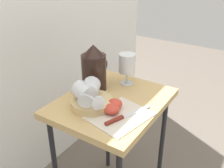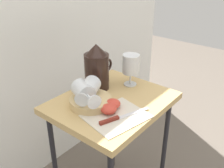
{
  "view_description": "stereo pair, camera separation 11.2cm",
  "coord_description": "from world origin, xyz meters",
  "px_view_note": "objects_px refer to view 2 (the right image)",
  "views": [
    {
      "loc": [
        -0.84,
        -0.54,
        1.25
      ],
      "look_at": [
        0.0,
        0.0,
        0.74
      ],
      "focal_mm": 41.45,
      "sensor_mm": 36.0,
      "label": 1
    },
    {
      "loc": [
        -0.78,
        -0.63,
        1.25
      ],
      "look_at": [
        0.0,
        0.0,
        0.74
      ],
      "focal_mm": 41.45,
      "sensor_mm": 36.0,
      "label": 2
    }
  ],
  "objects_px": {
    "basket_tray": "(91,102)",
    "apple_half_left": "(109,109)",
    "wine_glass_tipped_far": "(89,88)",
    "wine_glass_upright": "(131,65)",
    "wine_glass_tipped_near": "(84,91)",
    "apple_half_right": "(113,104)",
    "knife": "(118,118)",
    "table": "(112,114)",
    "pitcher": "(97,71)"
  },
  "relations": [
    {
      "from": "basket_tray",
      "to": "apple_half_left",
      "type": "height_order",
      "value": "apple_half_left"
    },
    {
      "from": "wine_glass_tipped_far",
      "to": "wine_glass_upright",
      "type": "bearing_deg",
      "value": -7.28
    },
    {
      "from": "wine_glass_tipped_near",
      "to": "apple_half_left",
      "type": "xyz_separation_m",
      "value": [
        0.02,
        -0.12,
        -0.05
      ]
    },
    {
      "from": "apple_half_right",
      "to": "knife",
      "type": "xyz_separation_m",
      "value": [
        -0.05,
        -0.07,
        -0.01
      ]
    },
    {
      "from": "table",
      "to": "apple_half_right",
      "type": "xyz_separation_m",
      "value": [
        -0.05,
        -0.05,
        0.1
      ]
    },
    {
      "from": "wine_glass_upright",
      "to": "table",
      "type": "bearing_deg",
      "value": -171.58
    },
    {
      "from": "pitcher",
      "to": "apple_half_left",
      "type": "relative_size",
      "value": 3.36
    },
    {
      "from": "table",
      "to": "apple_half_right",
      "type": "relative_size",
      "value": 10.03
    },
    {
      "from": "pitcher",
      "to": "apple_half_left",
      "type": "height_order",
      "value": "pitcher"
    },
    {
      "from": "apple_half_right",
      "to": "knife",
      "type": "bearing_deg",
      "value": -127.7
    },
    {
      "from": "wine_glass_tipped_near",
      "to": "apple_half_right",
      "type": "xyz_separation_m",
      "value": [
        0.06,
        -0.1,
        -0.05
      ]
    },
    {
      "from": "wine_glass_tipped_near",
      "to": "wine_glass_tipped_far",
      "type": "distance_m",
      "value": 0.04
    },
    {
      "from": "table",
      "to": "wine_glass_upright",
      "type": "distance_m",
      "value": 0.25
    },
    {
      "from": "basket_tray",
      "to": "wine_glass_upright",
      "type": "height_order",
      "value": "wine_glass_upright"
    },
    {
      "from": "table",
      "to": "wine_glass_tipped_near",
      "type": "relative_size",
      "value": 4.0
    },
    {
      "from": "pitcher",
      "to": "knife",
      "type": "height_order",
      "value": "pitcher"
    },
    {
      "from": "basket_tray",
      "to": "pitcher",
      "type": "xyz_separation_m",
      "value": [
        0.14,
        0.09,
        0.07
      ]
    },
    {
      "from": "knife",
      "to": "pitcher",
      "type": "bearing_deg",
      "value": 58.21
    },
    {
      "from": "wine_glass_upright",
      "to": "apple_half_right",
      "type": "relative_size",
      "value": 2.38
    },
    {
      "from": "wine_glass_upright",
      "to": "knife",
      "type": "bearing_deg",
      "value": -153.45
    },
    {
      "from": "wine_glass_tipped_near",
      "to": "wine_glass_tipped_far",
      "type": "relative_size",
      "value": 1.0
    },
    {
      "from": "pitcher",
      "to": "knife",
      "type": "bearing_deg",
      "value": -121.79
    },
    {
      "from": "apple_half_left",
      "to": "wine_glass_tipped_far",
      "type": "bearing_deg",
      "value": 83.56
    },
    {
      "from": "knife",
      "to": "basket_tray",
      "type": "bearing_deg",
      "value": 85.32
    },
    {
      "from": "wine_glass_tipped_near",
      "to": "apple_half_right",
      "type": "relative_size",
      "value": 2.51
    },
    {
      "from": "basket_tray",
      "to": "apple_half_right",
      "type": "height_order",
      "value": "apple_half_right"
    },
    {
      "from": "wine_glass_tipped_near",
      "to": "knife",
      "type": "height_order",
      "value": "wine_glass_tipped_near"
    },
    {
      "from": "apple_half_left",
      "to": "apple_half_right",
      "type": "height_order",
      "value": "same"
    },
    {
      "from": "table",
      "to": "basket_tray",
      "type": "relative_size",
      "value": 3.67
    },
    {
      "from": "wine_glass_tipped_near",
      "to": "apple_half_left",
      "type": "relative_size",
      "value": 2.51
    },
    {
      "from": "wine_glass_tipped_far",
      "to": "knife",
      "type": "height_order",
      "value": "wine_glass_tipped_far"
    },
    {
      "from": "basket_tray",
      "to": "wine_glass_tipped_far",
      "type": "bearing_deg",
      "value": 53.34
    },
    {
      "from": "pitcher",
      "to": "apple_half_right",
      "type": "height_order",
      "value": "pitcher"
    },
    {
      "from": "wine_glass_tipped_near",
      "to": "table",
      "type": "bearing_deg",
      "value": -26.42
    },
    {
      "from": "basket_tray",
      "to": "wine_glass_tipped_near",
      "type": "bearing_deg",
      "value": 148.67
    },
    {
      "from": "wine_glass_upright",
      "to": "wine_glass_tipped_near",
      "type": "bearing_deg",
      "value": 173.75
    },
    {
      "from": "basket_tray",
      "to": "wine_glass_upright",
      "type": "distance_m",
      "value": 0.28
    },
    {
      "from": "wine_glass_upright",
      "to": "apple_half_right",
      "type": "bearing_deg",
      "value": -162.45
    },
    {
      "from": "basket_tray",
      "to": "apple_half_right",
      "type": "relative_size",
      "value": 2.73
    },
    {
      "from": "apple_half_left",
      "to": "knife",
      "type": "distance_m",
      "value": 0.06
    },
    {
      "from": "wine_glass_upright",
      "to": "wine_glass_tipped_far",
      "type": "distance_m",
      "value": 0.26
    },
    {
      "from": "wine_glass_tipped_far",
      "to": "apple_half_left",
      "type": "bearing_deg",
      "value": -96.44
    },
    {
      "from": "wine_glass_upright",
      "to": "wine_glass_tipped_near",
      "type": "relative_size",
      "value": 0.95
    },
    {
      "from": "apple_half_right",
      "to": "wine_glass_tipped_near",
      "type": "bearing_deg",
      "value": 121.67
    },
    {
      "from": "wine_glass_tipped_far",
      "to": "apple_half_left",
      "type": "relative_size",
      "value": 2.52
    },
    {
      "from": "apple_half_left",
      "to": "knife",
      "type": "relative_size",
      "value": 0.3
    },
    {
      "from": "table",
      "to": "wine_glass_tipped_far",
      "type": "height_order",
      "value": "wine_glass_tipped_far"
    },
    {
      "from": "apple_half_left",
      "to": "apple_half_right",
      "type": "relative_size",
      "value": 1.0
    },
    {
      "from": "table",
      "to": "wine_glass_tipped_near",
      "type": "distance_m",
      "value": 0.2
    },
    {
      "from": "wine_glass_tipped_far",
      "to": "wine_glass_tipped_near",
      "type": "bearing_deg",
      "value": -178.88
    }
  ]
}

